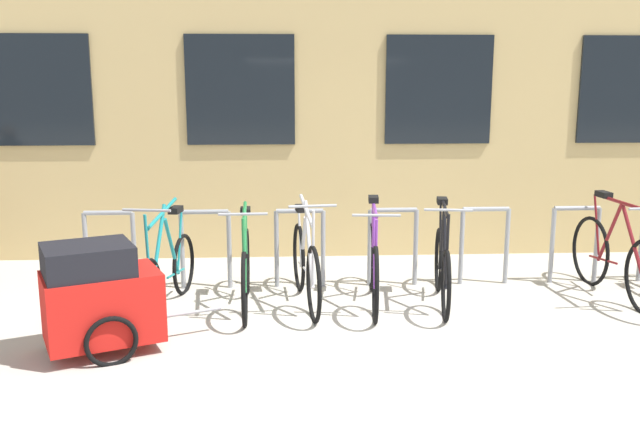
{
  "coord_description": "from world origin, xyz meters",
  "views": [
    {
      "loc": [
        -0.71,
        -5.35,
        2.18
      ],
      "look_at": [
        -0.33,
        1.6,
        0.75
      ],
      "focal_mm": 39.16,
      "sensor_mm": 36.0,
      "label": 1
    }
  ],
  "objects_px": {
    "bike_trailer": "(99,296)",
    "bicycle_maroon": "(617,259)",
    "bicycle_green": "(246,269)",
    "bicycle_black": "(442,266)",
    "bicycle_teal": "(167,271)",
    "bicycle_purple": "(374,265)",
    "bicycle_silver": "(306,265)"
  },
  "relations": [
    {
      "from": "bicycle_green",
      "to": "bicycle_purple",
      "type": "xyz_separation_m",
      "value": [
        1.26,
        0.03,
        0.01
      ]
    },
    {
      "from": "bicycle_green",
      "to": "bicycle_black",
      "type": "distance_m",
      "value": 1.94
    },
    {
      "from": "bicycle_green",
      "to": "bike_trailer",
      "type": "height_order",
      "value": "bicycle_green"
    },
    {
      "from": "bicycle_teal",
      "to": "bicycle_green",
      "type": "height_order",
      "value": "bicycle_teal"
    },
    {
      "from": "bicycle_green",
      "to": "bike_trailer",
      "type": "bearing_deg",
      "value": -135.54
    },
    {
      "from": "bicycle_green",
      "to": "bicycle_purple",
      "type": "height_order",
      "value": "bicycle_purple"
    },
    {
      "from": "bicycle_teal",
      "to": "bicycle_purple",
      "type": "height_order",
      "value": "bicycle_teal"
    },
    {
      "from": "bicycle_teal",
      "to": "bicycle_purple",
      "type": "distance_m",
      "value": 2.02
    },
    {
      "from": "bicycle_black",
      "to": "bike_trailer",
      "type": "distance_m",
      "value": 3.26
    },
    {
      "from": "bicycle_black",
      "to": "bicycle_green",
      "type": "bearing_deg",
      "value": -179.84
    },
    {
      "from": "bicycle_black",
      "to": "bicycle_silver",
      "type": "relative_size",
      "value": 0.94
    },
    {
      "from": "bicycle_maroon",
      "to": "bicycle_green",
      "type": "bearing_deg",
      "value": -178.88
    },
    {
      "from": "bicycle_teal",
      "to": "bike_trailer",
      "type": "distance_m",
      "value": 1.16
    },
    {
      "from": "bicycle_silver",
      "to": "bike_trailer",
      "type": "distance_m",
      "value": 2.07
    },
    {
      "from": "bicycle_maroon",
      "to": "bike_trailer",
      "type": "bearing_deg",
      "value": -166.43
    },
    {
      "from": "bicycle_teal",
      "to": "bicycle_maroon",
      "type": "height_order",
      "value": "bicycle_teal"
    },
    {
      "from": "bicycle_teal",
      "to": "bicycle_purple",
      "type": "bearing_deg",
      "value": 1.07
    },
    {
      "from": "bicycle_green",
      "to": "bicycle_black",
      "type": "bearing_deg",
      "value": 0.16
    },
    {
      "from": "bicycle_teal",
      "to": "bicycle_black",
      "type": "bearing_deg",
      "value": 0.19
    },
    {
      "from": "bicycle_silver",
      "to": "bike_trailer",
      "type": "relative_size",
      "value": 1.19
    },
    {
      "from": "bicycle_purple",
      "to": "bike_trailer",
      "type": "relative_size",
      "value": 1.2
    },
    {
      "from": "bicycle_black",
      "to": "bicycle_teal",
      "type": "bearing_deg",
      "value": -179.81
    },
    {
      "from": "bicycle_purple",
      "to": "bicycle_black",
      "type": "distance_m",
      "value": 0.68
    },
    {
      "from": "bicycle_teal",
      "to": "bicycle_maroon",
      "type": "bearing_deg",
      "value": 0.98
    },
    {
      "from": "bicycle_purple",
      "to": "bicycle_black",
      "type": "relative_size",
      "value": 1.08
    },
    {
      "from": "bicycle_black",
      "to": "bike_trailer",
      "type": "height_order",
      "value": "bicycle_black"
    },
    {
      "from": "bicycle_maroon",
      "to": "bicycle_silver",
      "type": "distance_m",
      "value": 3.16
    },
    {
      "from": "bicycle_teal",
      "to": "bicycle_purple",
      "type": "relative_size",
      "value": 0.94
    },
    {
      "from": "bicycle_green",
      "to": "bicycle_black",
      "type": "height_order",
      "value": "bicycle_black"
    },
    {
      "from": "bike_trailer",
      "to": "bicycle_maroon",
      "type": "bearing_deg",
      "value": 13.57
    },
    {
      "from": "bicycle_green",
      "to": "bicycle_teal",
      "type": "bearing_deg",
      "value": -179.71
    },
    {
      "from": "bicycle_purple",
      "to": "bike_trailer",
      "type": "xyz_separation_m",
      "value": [
        -2.38,
        -1.14,
        0.07
      ]
    }
  ]
}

